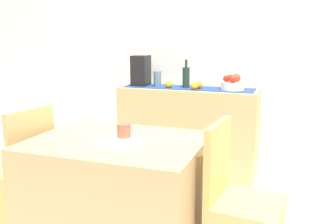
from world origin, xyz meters
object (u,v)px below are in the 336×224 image
fruit_bowl (233,86)px  wine_bottle (186,77)px  sideboard_console (188,131)px  ceramic_vase (157,79)px  dining_table (119,194)px  coffee_maker (141,71)px  coffee_cup (124,132)px  chair_near_window (20,192)px  open_book (120,143)px

fruit_bowl → wine_bottle: 0.47m
sideboard_console → wine_bottle: 0.55m
ceramic_vase → dining_table: 1.58m
coffee_maker → ceramic_vase: bearing=0.0°
wine_bottle → coffee_cup: bearing=-89.5°
ceramic_vase → dining_table: size_ratio=0.15×
sideboard_console → wine_bottle: bearing=180.0°
fruit_bowl → dining_table: 1.62m
chair_near_window → open_book: bearing=-5.1°
sideboard_console → dining_table: bearing=-92.4°
wine_bottle → sideboard_console: bearing=0.0°
open_book → coffee_cup: 0.10m
sideboard_console → coffee_maker: size_ratio=4.40×
open_book → coffee_cup: (-0.01, 0.09, 0.04)m
ceramic_vase → open_book: 1.57m
dining_table → chair_near_window: (-0.81, -0.00, -0.10)m
sideboard_console → coffee_maker: bearing=180.0°
fruit_bowl → coffee_maker: coffee_maker is taller
open_book → dining_table: bearing=123.8°
dining_table → open_book: 0.39m
coffee_maker → ceramic_vase: 0.20m
wine_bottle → coffee_maker: coffee_maker is taller
fruit_bowl → chair_near_window: (-1.31, -1.44, -0.66)m
sideboard_console → fruit_bowl: (0.44, 0.00, 0.48)m
fruit_bowl → wine_bottle: wine_bottle is taller
sideboard_console → ceramic_vase: size_ratio=8.66×
sideboard_console → dining_table: 1.44m
fruit_bowl → coffee_cup: 1.50m
coffee_maker → open_book: size_ratio=1.13×
coffee_cup → dining_table: bearing=-164.8°
wine_bottle → ceramic_vase: wine_bottle is taller
wine_bottle → coffee_maker: (-0.49, 0.00, 0.05)m
coffee_maker → coffee_cup: 1.53m
sideboard_console → coffee_maker: coffee_maker is taller
sideboard_console → coffee_cup: 1.47m
wine_bottle → dining_table: wine_bottle is taller
open_book → chair_near_window: chair_near_window is taller
dining_table → ceramic_vase: bearing=100.5°
sideboard_console → coffee_cup: sideboard_console is taller
chair_near_window → wine_bottle: bearing=59.6°
sideboard_console → open_book: sideboard_console is taller
open_book → coffee_cup: coffee_cup is taller
fruit_bowl → wine_bottle: size_ratio=0.79×
fruit_bowl → ceramic_vase: 0.77m
ceramic_vase → chair_near_window: bearing=-110.6°
open_book → coffee_cup: bearing=94.2°
dining_table → open_book: size_ratio=3.88×
coffee_cup → open_book: bearing=-83.2°
fruit_bowl → coffee_cup: size_ratio=2.14×
sideboard_console → dining_table: sideboard_console is taller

